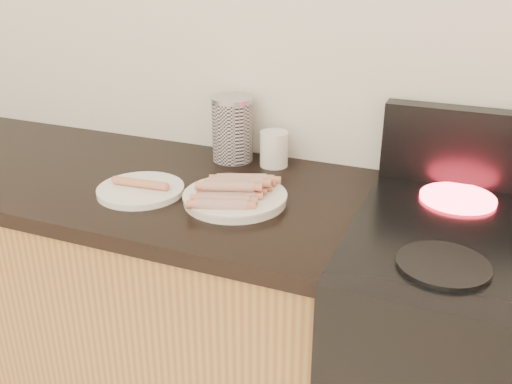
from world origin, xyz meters
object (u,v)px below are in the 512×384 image
at_px(mug, 274,149).
at_px(main_plate, 235,199).
at_px(side_plate, 141,190).
at_px(canister, 232,129).

bearing_deg(mug, main_plate, -89.61).
relative_size(side_plate, canister, 1.18).
bearing_deg(mug, side_plate, -127.92).
height_order(side_plate, canister, canister).
xyz_separation_m(canister, mug, (0.13, 0.00, -0.04)).
xyz_separation_m(side_plate, canister, (0.11, 0.31, 0.09)).
xyz_separation_m(main_plate, mug, (-0.00, 0.27, 0.04)).
distance_m(main_plate, canister, 0.31).
bearing_deg(canister, mug, 0.00).
bearing_deg(side_plate, mug, 52.08).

